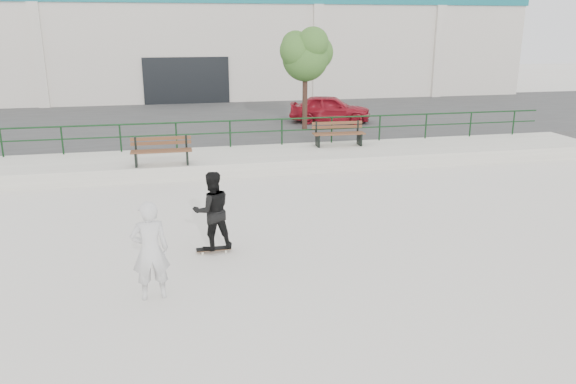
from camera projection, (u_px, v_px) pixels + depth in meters
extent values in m
plane|color=silver|center=(245.00, 283.00, 11.16)|extent=(120.00, 120.00, 0.00)
cube|color=beige|center=(207.00, 162.00, 19.98)|extent=(30.00, 3.00, 0.50)
cube|color=#3B3B3B|center=(194.00, 124.00, 27.95)|extent=(60.00, 14.00, 0.50)
cylinder|color=#133518|center=(203.00, 122.00, 20.85)|extent=(28.00, 0.06, 0.06)
cylinder|color=#133518|center=(203.00, 134.00, 20.98)|extent=(28.00, 0.05, 0.05)
cylinder|color=#133518|center=(1.00, 143.00, 19.55)|extent=(0.06, 0.06, 1.00)
cylinder|color=#133518|center=(62.00, 141.00, 19.96)|extent=(0.06, 0.06, 1.00)
cylinder|color=#133518|center=(120.00, 138.00, 20.37)|extent=(0.06, 0.06, 1.00)
cylinder|color=#133518|center=(176.00, 136.00, 20.78)|extent=(0.06, 0.06, 1.00)
cylinder|color=#133518|center=(230.00, 134.00, 21.20)|extent=(0.06, 0.06, 1.00)
cylinder|color=#133518|center=(282.00, 132.00, 21.61)|extent=(0.06, 0.06, 1.00)
cylinder|color=#133518|center=(332.00, 130.00, 22.02)|extent=(0.06, 0.06, 1.00)
cylinder|color=#133518|center=(380.00, 128.00, 22.43)|extent=(0.06, 0.06, 1.00)
cylinder|color=#133518|center=(426.00, 126.00, 22.84)|extent=(0.06, 0.06, 1.00)
cylinder|color=#133518|center=(470.00, 125.00, 23.25)|extent=(0.06, 0.06, 1.00)
cylinder|color=#133518|center=(514.00, 123.00, 23.67)|extent=(0.06, 0.06, 1.00)
cube|color=silver|center=(180.00, 40.00, 40.00)|extent=(44.00, 16.00, 8.00)
cube|color=black|center=(187.00, 85.00, 33.14)|extent=(5.00, 0.15, 3.20)
cube|color=silver|center=(39.00, 61.00, 31.02)|extent=(0.60, 0.25, 6.20)
cube|color=silver|center=(318.00, 57.00, 34.32)|extent=(0.60, 0.25, 6.20)
cube|color=silver|center=(438.00, 56.00, 35.96)|extent=(0.60, 0.25, 6.20)
cube|color=brown|center=(161.00, 152.00, 18.25)|extent=(1.98, 0.15, 0.04)
cube|color=brown|center=(161.00, 151.00, 18.43)|extent=(1.98, 0.15, 0.04)
cube|color=brown|center=(161.00, 150.00, 18.62)|extent=(1.98, 0.15, 0.04)
cube|color=brown|center=(161.00, 143.00, 18.64)|extent=(1.98, 0.06, 0.11)
cube|color=brown|center=(161.00, 138.00, 18.60)|extent=(1.98, 0.06, 0.11)
cube|color=black|center=(136.00, 159.00, 18.34)|extent=(0.07, 0.55, 0.46)
cube|color=black|center=(136.00, 144.00, 18.48)|extent=(0.07, 0.06, 0.46)
cube|color=black|center=(187.00, 157.00, 18.66)|extent=(0.07, 0.55, 0.46)
cube|color=black|center=(186.00, 142.00, 18.80)|extent=(0.07, 0.06, 0.46)
cube|color=brown|center=(340.00, 134.00, 21.24)|extent=(1.99, 0.22, 0.04)
cube|color=brown|center=(339.00, 134.00, 21.42)|extent=(1.99, 0.22, 0.04)
cube|color=brown|center=(338.00, 133.00, 21.61)|extent=(1.99, 0.22, 0.04)
cube|color=brown|center=(337.00, 127.00, 21.64)|extent=(1.99, 0.13, 0.11)
cube|color=brown|center=(337.00, 123.00, 21.59)|extent=(1.99, 0.13, 0.11)
cube|color=black|center=(318.00, 141.00, 21.36)|extent=(0.09, 0.55, 0.46)
cube|color=black|center=(316.00, 127.00, 21.50)|extent=(0.07, 0.06, 0.46)
cube|color=black|center=(359.00, 139.00, 21.63)|extent=(0.09, 0.55, 0.46)
cube|color=black|center=(358.00, 126.00, 21.77)|extent=(0.07, 0.06, 0.46)
cylinder|color=#452C22|center=(305.00, 99.00, 24.70)|extent=(0.22, 0.22, 2.65)
sphere|color=#2C5921|center=(305.00, 58.00, 24.21)|extent=(1.99, 1.99, 1.99)
sphere|color=#2C5921|center=(316.00, 52.00, 24.57)|extent=(1.55, 1.55, 1.55)
sphere|color=#2C5921|center=(296.00, 51.00, 23.81)|extent=(1.44, 1.44, 1.44)
sphere|color=#2C5921|center=(313.00, 43.00, 23.65)|extent=(1.32, 1.32, 1.32)
sphere|color=#2C5921|center=(295.00, 45.00, 24.39)|extent=(1.21, 1.21, 1.21)
imported|color=maroon|center=(330.00, 109.00, 26.68)|extent=(4.11, 2.58, 1.31)
cube|color=black|center=(214.00, 248.00, 12.65)|extent=(0.78, 0.21, 0.02)
cube|color=brown|center=(214.00, 249.00, 12.66)|extent=(0.78, 0.21, 0.01)
cube|color=gray|center=(202.00, 251.00, 12.61)|extent=(0.06, 0.16, 0.03)
cube|color=gray|center=(225.00, 249.00, 12.72)|extent=(0.06, 0.16, 0.03)
cylinder|color=beige|center=(203.00, 253.00, 12.52)|extent=(0.06, 0.03, 0.06)
cylinder|color=beige|center=(202.00, 250.00, 12.70)|extent=(0.06, 0.03, 0.06)
cylinder|color=beige|center=(226.00, 251.00, 12.64)|extent=(0.06, 0.03, 0.06)
cylinder|color=beige|center=(225.00, 248.00, 12.82)|extent=(0.06, 0.03, 0.06)
imported|color=black|center=(212.00, 211.00, 12.40)|extent=(0.97, 0.81, 1.78)
imported|color=silver|center=(150.00, 251.00, 10.27)|extent=(0.74, 0.53, 1.90)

